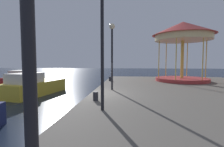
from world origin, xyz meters
name	(u,v)px	position (x,y,z in m)	size (l,w,h in m)	color
ground_plane	(91,106)	(0.00, 0.00, 0.00)	(120.00, 120.00, 0.00)	black
quay_dock	(208,102)	(6.40, 0.00, 0.40)	(12.79, 22.46, 0.80)	#5B564F
motorboat_yellow	(34,86)	(-5.27, 2.99, 0.67)	(3.06, 5.60, 1.75)	gold
motorboat_red	(23,80)	(-8.93, 7.09, 0.68)	(2.66, 4.75, 1.72)	maroon
carousel	(183,37)	(7.04, 6.61, 4.85)	(5.49, 5.49, 5.41)	#B23333
lamp_post_mid_promenade	(102,26)	(1.19, -3.37, 3.84)	(0.36, 0.36, 4.47)	black
lamp_post_far_end	(112,45)	(1.10, 1.12, 3.65)	(0.36, 0.36, 4.14)	black
bollard_center	(110,79)	(0.42, 6.13, 1.00)	(0.24, 0.24, 0.40)	#2D2D33
bollard_south	(96,96)	(0.64, -1.88, 1.00)	(0.24, 0.24, 0.40)	#2D2D33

